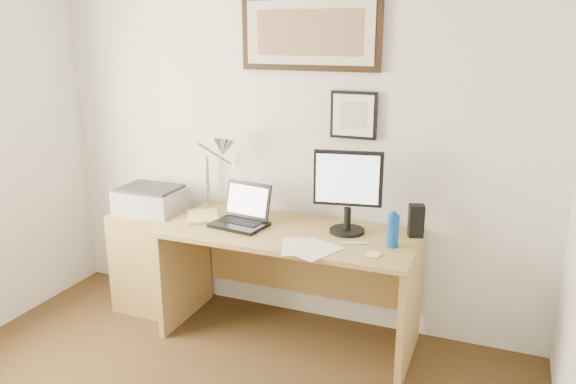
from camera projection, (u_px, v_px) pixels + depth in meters
The scene contains 17 objects.
wall_back at pixel (289, 141), 3.77m from camera, with size 3.50×0.02×2.50m, color silver.
side_cabinet at pixel (154, 260), 4.06m from camera, with size 0.50×0.40×0.73m, color olive.
water_bottle at pixel (393, 231), 3.24m from camera, with size 0.07×0.07×0.20m, color #0C429F.
bottle_cap at pixel (394, 213), 3.21m from camera, with size 0.04×0.04×0.02m, color #0C429F.
speaker at pixel (416, 221), 3.41m from camera, with size 0.09×0.08×0.20m, color black.
paper_sheet_a at pixel (299, 246), 3.27m from camera, with size 0.20×0.29×0.00m, color silver.
paper_sheet_b at pixel (315, 250), 3.21m from camera, with size 0.20×0.29×0.00m, color silver.
sticky_pad at pixel (373, 255), 3.14m from camera, with size 0.07×0.07×0.01m, color #F2F173.
marker_pen at pixel (354, 243), 3.30m from camera, with size 0.02×0.02×0.14m, color white.
book at pixel (187, 218), 3.75m from camera, with size 0.20×0.28×0.02m, color #D4C263.
desk at pixel (294, 261), 3.66m from camera, with size 1.60×0.70×0.75m.
laptop at pixel (242, 216), 3.64m from camera, with size 0.37×0.34×0.26m.
lcd_monitor at pixel (348, 188), 3.42m from camera, with size 0.42×0.22×0.52m.
printer at pixel (151, 199), 3.95m from camera, with size 0.44×0.34×0.18m.
desk_lamp at pixel (222, 151), 3.76m from camera, with size 0.29×0.27×0.53m.
picture_large at pixel (310, 33), 3.50m from camera, with size 0.92×0.04×0.47m.
picture_small at pixel (354, 115), 3.53m from camera, with size 0.30×0.03×0.30m.
Camera 1 is at (1.37, -1.45, 1.96)m, focal length 35.00 mm.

